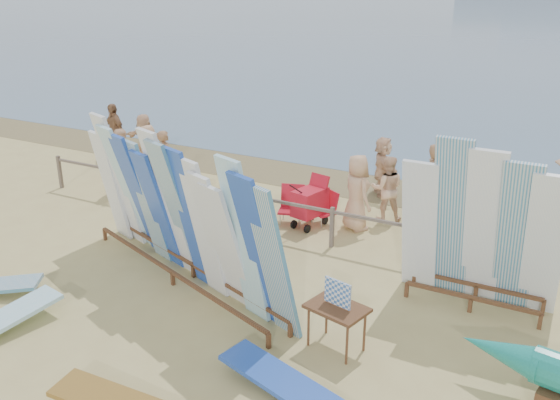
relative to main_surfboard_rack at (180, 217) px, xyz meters
The scene contains 18 objects.
ground 1.34m from the main_surfboard_rack, 116.94° to the right, with size 160.00×160.00×0.00m, color tan.
wet_sand_strip 7.04m from the main_surfboard_rack, 91.20° to the left, with size 40.00×2.60×0.01m, color olive.
fence 2.80m from the main_surfboard_rack, 93.05° to the left, with size 12.08×0.08×0.90m.
main_surfboard_rack is the anchor object (origin of this frame).
side_surfboard_rack 5.27m from the main_surfboard_rack, 18.47° to the left, with size 2.63×0.89×3.05m.
vendor_table 3.56m from the main_surfboard_rack, 10.54° to the right, with size 1.00×0.81×1.17m.
beach_chair_left 4.14m from the main_surfboard_rack, 72.66° to the left, with size 0.67×0.68×0.77m.
beach_chair_right 3.67m from the main_surfboard_rack, 81.79° to the left, with size 0.70×0.71×0.88m.
stroller 3.73m from the main_surfboard_rack, 74.56° to the left, with size 0.77×0.96×1.17m.
beachgoer_6 4.35m from the main_surfboard_rack, 63.37° to the left, with size 0.85×0.41×1.74m, color tan.
beachgoer_11 7.95m from the main_surfboard_rack, 135.07° to the left, with size 1.43×0.46×1.54m, color beige.
beachgoer_1 5.32m from the main_surfboard_rack, 131.34° to the left, with size 0.59×0.33×1.63m, color #8C6042.
beachgoer_2 5.50m from the main_surfboard_rack, 142.76° to the left, with size 0.84×0.40×1.72m, color beige.
beachgoer_extra_1 8.81m from the main_surfboard_rack, 140.65° to the left, with size 1.02×0.44×1.74m, color #8C6042.
beachgoer_7 6.10m from the main_surfboard_rack, 56.43° to the left, with size 0.69×0.38×1.89m, color #8C6042.
beachgoer_5 6.55m from the main_surfboard_rack, 74.82° to the left, with size 1.45×0.47×1.57m, color beige.
beachgoer_0 6.44m from the main_surfboard_rack, 135.13° to the left, with size 0.75×0.36×1.54m, color tan.
beachgoer_8 5.30m from the main_surfboard_rack, 63.30° to the left, with size 0.76×0.36×1.56m, color beige.
Camera 1 is at (6.45, -7.61, 5.38)m, focal length 38.00 mm.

